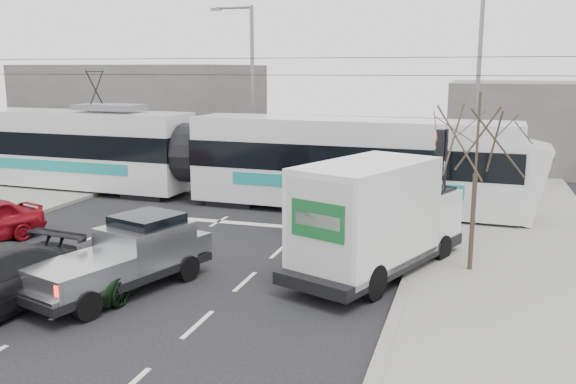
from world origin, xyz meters
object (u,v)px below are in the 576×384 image
(bare_tree, at_px, (477,142))
(street_lamp_far, at_px, (249,81))
(street_lamp_near, at_px, (474,83))
(tram, at_px, (193,155))
(box_truck, at_px, (377,219))
(navy_pickup, at_px, (356,195))
(green_car, at_px, (116,262))
(traffic_signal, at_px, (442,158))
(silver_pickup, at_px, (129,254))

(bare_tree, height_order, street_lamp_far, street_lamp_far)
(street_lamp_near, relative_size, tram, 0.32)
(street_lamp_far, distance_m, tram, 7.12)
(tram, distance_m, box_truck, 12.38)
(street_lamp_far, bearing_deg, street_lamp_near, -9.87)
(bare_tree, bearing_deg, navy_pickup, 131.43)
(bare_tree, height_order, navy_pickup, bare_tree)
(tram, bearing_deg, navy_pickup, -13.75)
(green_car, bearing_deg, street_lamp_near, 61.19)
(traffic_signal, bearing_deg, street_lamp_near, 83.59)
(bare_tree, distance_m, traffic_signal, 4.28)
(street_lamp_near, bearing_deg, tram, -159.60)
(bare_tree, bearing_deg, traffic_signal, 105.76)
(bare_tree, relative_size, silver_pickup, 0.91)
(street_lamp_near, distance_m, tram, 12.98)
(tram, relative_size, silver_pickup, 5.02)
(silver_pickup, bearing_deg, navy_pickup, 80.96)
(tram, xyz_separation_m, green_car, (2.97, -10.87, -1.36))
(street_lamp_near, relative_size, silver_pickup, 1.63)
(bare_tree, xyz_separation_m, navy_pickup, (-4.25, 4.82, -2.70))
(bare_tree, xyz_separation_m, green_car, (-9.13, -3.77, -3.15))
(bare_tree, xyz_separation_m, tram, (-12.10, 7.11, -1.79))
(street_lamp_near, xyz_separation_m, tram, (-11.82, -4.39, -3.11))
(navy_pickup, bearing_deg, green_car, -100.05)
(bare_tree, xyz_separation_m, traffic_signal, (-1.13, 4.00, -1.05))
(street_lamp_far, distance_m, green_car, 18.03)
(green_car, bearing_deg, street_lamp_far, 100.01)
(box_truck, relative_size, green_car, 1.50)
(tram, bearing_deg, green_car, -72.24)
(box_truck, bearing_deg, bare_tree, 38.87)
(box_truck, bearing_deg, silver_pickup, -131.24)
(street_lamp_far, xyz_separation_m, silver_pickup, (3.16, -17.39, -4.17))
(street_lamp_near, relative_size, box_truck, 1.30)
(street_lamp_near, distance_m, street_lamp_far, 11.67)
(street_lamp_far, bearing_deg, silver_pickup, -79.70)
(tram, height_order, green_car, tram)
(tram, height_order, box_truck, tram)
(street_lamp_far, distance_m, box_truck, 17.36)
(street_lamp_far, bearing_deg, traffic_signal, -41.72)
(street_lamp_far, height_order, green_car, street_lamp_far)
(traffic_signal, xyz_separation_m, navy_pickup, (-3.13, 0.82, -1.65))
(traffic_signal, bearing_deg, street_lamp_far, 138.28)
(traffic_signal, bearing_deg, bare_tree, -74.24)
(street_lamp_near, bearing_deg, traffic_signal, -96.41)
(green_car, bearing_deg, silver_pickup, -12.35)
(bare_tree, relative_size, street_lamp_near, 0.56)
(bare_tree, height_order, street_lamp_near, street_lamp_near)
(green_car, bearing_deg, traffic_signal, 45.40)
(bare_tree, relative_size, tram, 0.18)
(silver_pickup, distance_m, navy_pickup, 9.75)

